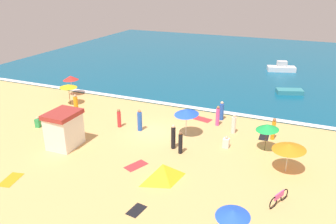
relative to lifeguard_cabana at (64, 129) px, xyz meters
name	(u,v)px	position (x,y,z in m)	size (l,w,h in m)	color
ground_plane	(153,132)	(4.96, 4.75, -1.38)	(60.00, 60.00, 0.00)	#E5B26B
ocean_water	(232,60)	(4.96, 32.75, -1.33)	(60.00, 44.00, 0.10)	#0F567A
wave_breaker_foam	(181,106)	(4.96, 11.05, -1.28)	(57.00, 0.70, 0.01)	white
lifeguard_cabana	(64,129)	(0.00, 0.00, 0.00)	(2.02, 2.51, 2.71)	white
beach_umbrella_0	(289,147)	(15.46, 2.72, 0.42)	(2.86, 2.85, 2.08)	silver
beach_umbrella_1	(71,78)	(-7.03, 9.74, 0.52)	(1.93, 1.91, 2.17)	silver
beach_umbrella_2	(267,127)	(13.80, 5.09, 0.50)	(2.29, 2.28, 2.19)	#4C3823
beach_umbrella_3	(68,86)	(-5.38, 7.31, 0.54)	(1.88, 1.87, 2.12)	#4C3823
beach_umbrella_4	(186,112)	(7.64, 5.20, 0.67)	(2.71, 2.72, 2.37)	silver
beach_umbrella_5	(233,213)	(13.66, -5.04, 0.40)	(2.24, 2.25, 2.01)	#4C3823
beach_tent	(163,172)	(8.53, -1.35, -0.81)	(2.62, 2.74, 1.14)	yellow
parked_bicycle	(279,198)	(15.41, -0.97, -1.00)	(0.85, 1.66, 0.76)	black
beachgoer_0	(222,111)	(9.40, 9.45, -0.58)	(0.46, 0.46, 1.72)	blue
beachgoer_1	(273,129)	(14.07, 7.21, -0.50)	(0.32, 0.32, 1.77)	orange
beachgoer_2	(76,105)	(-3.23, 5.53, -0.49)	(0.49, 0.49, 1.90)	orange
beachgoer_3	(218,116)	(9.41, 8.14, -0.54)	(0.37, 0.37, 1.75)	#D84CA5
beachgoer_4	(173,137)	(7.53, 2.81, -0.48)	(0.33, 0.33, 1.89)	black
beachgoer_5	(234,124)	(11.00, 7.15, -0.63)	(0.49, 0.49, 1.60)	white
beachgoer_6	(38,123)	(-4.37, 1.83, -0.96)	(0.45, 0.45, 0.95)	green
beachgoer_7	(119,118)	(1.90, 4.56, -0.61)	(0.34, 0.34, 1.61)	red
beachgoer_8	(226,143)	(11.07, 4.48, -0.99)	(0.46, 0.46, 0.92)	white
beachgoer_9	(60,120)	(-2.54, 2.46, -0.65)	(0.45, 0.45, 1.58)	green
beachgoer_10	(140,121)	(3.82, 4.62, -0.52)	(0.54, 0.54, 1.84)	blue
beachgoer_11	(180,143)	(8.28, 2.31, -0.57)	(0.33, 0.33, 1.69)	black
beach_towel_0	(136,166)	(6.19, -0.48, -1.37)	(1.34, 1.74, 0.01)	red
beach_towel_1	(136,210)	(8.41, -4.59, -1.37)	(0.84, 1.22, 0.01)	black
beach_towel_2	(203,119)	(7.87, 8.85, -1.37)	(1.75, 1.25, 0.01)	red
beach_towel_3	(11,180)	(-0.20, -5.05, -1.37)	(1.18, 1.75, 0.01)	orange
beach_towel_4	(264,136)	(13.43, 7.54, -1.37)	(0.75, 1.73, 0.01)	black
small_boat_0	(290,91)	(14.39, 19.09, -1.04)	(2.99, 2.08, 0.48)	teal
small_boat_1	(281,68)	(12.59, 28.48, -0.82)	(3.83, 2.32, 1.39)	white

